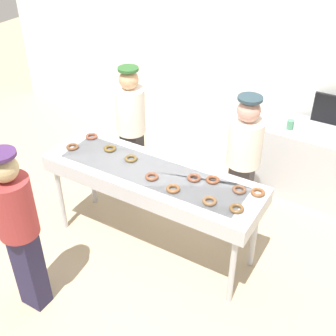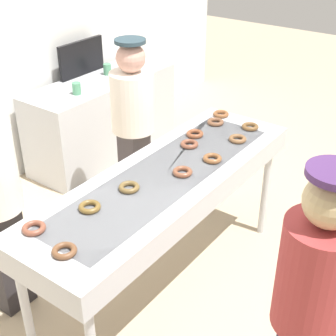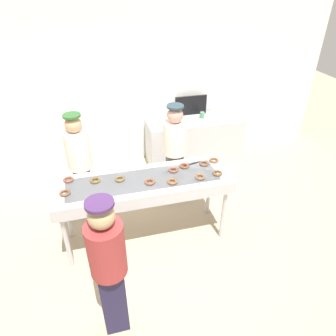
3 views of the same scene
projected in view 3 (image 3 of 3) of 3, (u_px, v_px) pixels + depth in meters
ground_plane at (146, 236)px, 4.39m from camera, size 16.00×16.00×0.00m
back_wall at (119, 89)px, 5.45m from camera, size 8.00×0.12×2.87m
fryer_conveyor at (144, 185)px, 3.90m from camera, size 2.25×0.70×0.98m
chocolate_donut_0 at (95, 180)px, 3.82m from camera, size 0.18×0.18×0.03m
chocolate_donut_1 at (68, 180)px, 3.83m from camera, size 0.18×0.18×0.03m
chocolate_donut_2 at (174, 170)px, 4.01m from camera, size 0.19×0.19×0.03m
chocolate_donut_3 at (204, 164)px, 4.15m from camera, size 0.18×0.18×0.03m
chocolate_donut_4 at (172, 181)px, 3.79m from camera, size 0.13×0.13×0.03m
chocolate_donut_5 at (184, 166)px, 4.10m from camera, size 0.15×0.15×0.03m
chocolate_donut_6 at (200, 177)px, 3.88m from camera, size 0.15×0.15×0.03m
chocolate_donut_7 at (120, 179)px, 3.84m from camera, size 0.17×0.17×0.03m
chocolate_donut_8 at (150, 182)px, 3.79m from camera, size 0.18×0.18×0.03m
chocolate_donut_9 at (65, 193)px, 3.60m from camera, size 0.14×0.14×0.03m
chocolate_donut_10 at (217, 173)px, 3.95m from camera, size 0.18×0.18×0.03m
chocolate_donut_11 at (214, 160)px, 4.22m from camera, size 0.18×0.18×0.03m
worker_baker at (175, 147)px, 4.68m from camera, size 0.36×0.36×1.60m
worker_assistant at (80, 160)px, 4.35m from camera, size 0.35×0.35×1.63m
customer_waiting at (109, 264)px, 2.76m from camera, size 0.34×0.34×1.68m
prep_counter at (194, 141)px, 5.90m from camera, size 1.78×0.63×0.88m
paper_cup_0 at (173, 122)px, 5.45m from camera, size 0.08×0.08×0.12m
paper_cup_1 at (202, 115)px, 5.71m from camera, size 0.08×0.08×0.12m
menu_display at (191, 105)px, 5.78m from camera, size 0.61×0.04×0.36m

